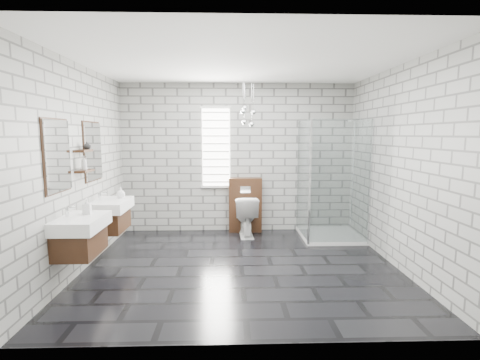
{
  "coord_description": "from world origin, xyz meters",
  "views": [
    {
      "loc": [
        -0.15,
        -4.57,
        1.79
      ],
      "look_at": [
        -0.01,
        0.35,
        1.14
      ],
      "focal_mm": 26.0,
      "sensor_mm": 36.0,
      "label": 1
    }
  ],
  "objects_px": {
    "shower_enclosure": "(327,210)",
    "cistern_panel": "(245,205)",
    "vanity_left": "(78,225)",
    "toilet": "(246,216)",
    "vanity_right": "(108,206)"
  },
  "relations": [
    {
      "from": "shower_enclosure",
      "to": "cistern_panel",
      "type": "bearing_deg",
      "value": 159.33
    },
    {
      "from": "shower_enclosure",
      "to": "vanity_left",
      "type": "bearing_deg",
      "value": -152.12
    },
    {
      "from": "cistern_panel",
      "to": "shower_enclosure",
      "type": "distance_m",
      "value": 1.46
    },
    {
      "from": "cistern_panel",
      "to": "shower_enclosure",
      "type": "height_order",
      "value": "shower_enclosure"
    },
    {
      "from": "shower_enclosure",
      "to": "toilet",
      "type": "relative_size",
      "value": 2.83
    },
    {
      "from": "toilet",
      "to": "cistern_panel",
      "type": "bearing_deg",
      "value": -92.15
    },
    {
      "from": "cistern_panel",
      "to": "vanity_right",
      "type": "bearing_deg",
      "value": -147.48
    },
    {
      "from": "cistern_panel",
      "to": "vanity_left",
      "type": "bearing_deg",
      "value": -131.29
    },
    {
      "from": "vanity_left",
      "to": "shower_enclosure",
      "type": "distance_m",
      "value": 3.86
    },
    {
      "from": "vanity_right",
      "to": "toilet",
      "type": "relative_size",
      "value": 2.19
    },
    {
      "from": "vanity_left",
      "to": "cistern_panel",
      "type": "xyz_separation_m",
      "value": [
        2.04,
        2.32,
        -0.26
      ]
    },
    {
      "from": "vanity_right",
      "to": "cistern_panel",
      "type": "distance_m",
      "value": 2.43
    },
    {
      "from": "vanity_left",
      "to": "vanity_right",
      "type": "relative_size",
      "value": 1.0
    },
    {
      "from": "shower_enclosure",
      "to": "toilet",
      "type": "distance_m",
      "value": 1.4
    },
    {
      "from": "toilet",
      "to": "vanity_right",
      "type": "bearing_deg",
      "value": 25.09
    }
  ]
}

